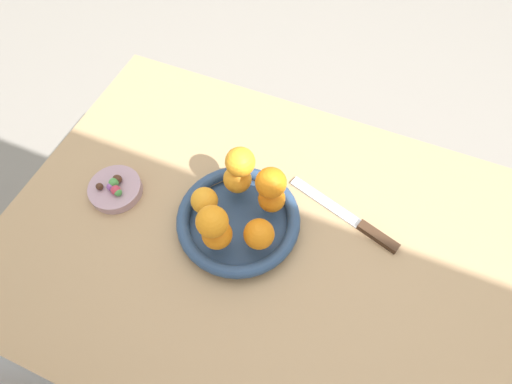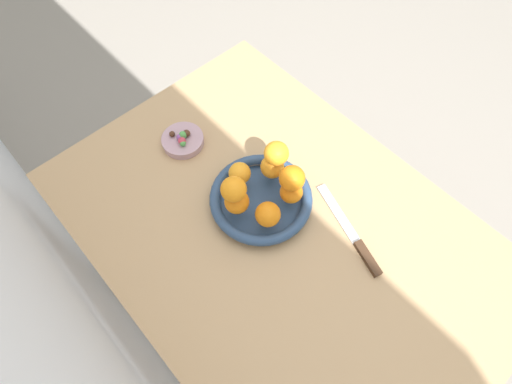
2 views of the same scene
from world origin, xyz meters
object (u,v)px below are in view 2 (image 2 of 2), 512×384
object	(u,v)px
candy_ball_1	(185,134)
knife	(353,236)
candy_ball_6	(179,137)
orange_7	(292,178)
fruit_bowl	(261,199)
orange_2	(272,167)
candy_ball_3	(183,143)
orange_3	(240,173)
orange_5	(234,189)
candy_ball_0	(172,134)
orange_6	(276,153)
candy_ball_4	(183,141)
candy_ball_7	(182,141)
orange_1	(291,192)
candy_ball_5	(183,135)
orange_0	(268,214)
candy_dish	(183,140)
orange_4	(237,202)
candy_ball_2	(187,134)
dining_table	(276,241)

from	to	relation	value
candy_ball_1	knife	bearing A→B (deg)	-166.65
candy_ball_6	orange_7	bearing A→B (deg)	-165.80
fruit_bowl	knife	xyz separation A→B (m)	(-0.21, -0.10, -0.02)
orange_2	candy_ball_3	size ratio (longest dim) A/B	3.41
orange_3	orange_7	xyz separation A→B (m)	(-0.12, -0.05, 0.06)
orange_2	candy_ball_3	xyz separation A→B (m)	(0.23, 0.10, -0.04)
fruit_bowl	orange_2	world-z (taller)	orange_2
orange_5	candy_ball_0	bearing A→B (deg)	-4.78
orange_6	candy_ball_0	size ratio (longest dim) A/B	3.75
orange_5	candy_ball_6	bearing A→B (deg)	-6.95
candy_ball_4	candy_ball_7	size ratio (longest dim) A/B	0.77
fruit_bowl	orange_3	xyz separation A→B (m)	(0.07, 0.01, 0.05)
orange_1	candy_ball_6	bearing A→B (deg)	14.08
orange_1	orange_7	xyz separation A→B (m)	(0.00, 0.00, 0.06)
orange_5	candy_ball_5	world-z (taller)	orange_5
orange_5	candy_ball_4	bearing A→B (deg)	-7.03
candy_ball_0	orange_0	bearing A→B (deg)	-178.34
candy_dish	orange_1	bearing A→B (deg)	-166.94
candy_dish	candy_ball_5	xyz separation A→B (m)	(-0.00, -0.00, 0.02)
candy_ball_1	candy_ball_5	bearing A→B (deg)	89.97
orange_5	orange_7	distance (m)	0.13
fruit_bowl	orange_7	xyz separation A→B (m)	(-0.05, -0.05, 0.10)
orange_4	candy_ball_7	world-z (taller)	orange_4
candy_ball_0	candy_ball_3	xyz separation A→B (m)	(-0.04, -0.00, 0.00)
candy_dish	knife	size ratio (longest dim) A/B	0.44
candy_ball_3	candy_ball_7	bearing A→B (deg)	-22.20
orange_5	candy_ball_6	xyz separation A→B (m)	(0.26, -0.03, -0.10)
candy_ball_1	candy_ball_7	bearing A→B (deg)	122.43
candy_dish	orange_4	size ratio (longest dim) A/B	1.93
fruit_bowl	orange_3	world-z (taller)	orange_3
candy_ball_2	candy_ball_4	world-z (taller)	candy_ball_2
candy_ball_2	candy_dish	bearing A→B (deg)	78.07
fruit_bowl	candy_ball_6	size ratio (longest dim) A/B	15.06
candy_ball_6	candy_ball_3	bearing A→B (deg)	164.79
candy_dish	candy_ball_5	distance (m)	0.02
orange_4	candy_ball_5	bearing A→B (deg)	-8.18
candy_ball_4	dining_table	bearing A→B (deg)	-176.09
orange_4	orange_1	bearing A→B (deg)	-120.63
orange_1	candy_ball_2	size ratio (longest dim) A/B	2.97
orange_4	candy_ball_2	distance (m)	0.27
orange_2	orange_6	world-z (taller)	orange_6
fruit_bowl	candy_ball_1	world-z (taller)	same
orange_4	candy_ball_4	bearing A→B (deg)	-6.03
orange_5	candy_ball_0	world-z (taller)	orange_5
candy_ball_2	candy_ball_0	bearing A→B (deg)	47.71
orange_0	knife	xyz separation A→B (m)	(-0.16, -0.13, -0.06)
orange_4	orange_3	bearing A→B (deg)	-46.04
orange_7	candy_ball_4	bearing A→B (deg)	15.15
dining_table	candy_ball_1	bearing A→B (deg)	0.57
orange_2	orange_5	size ratio (longest dim) A/B	0.99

